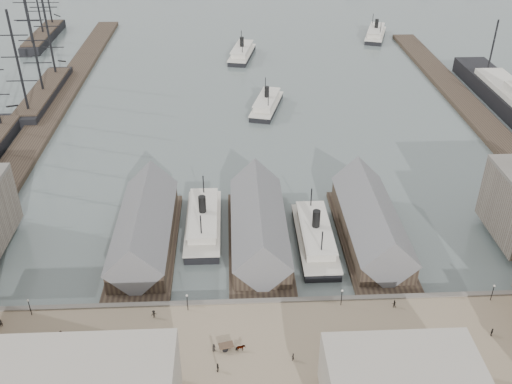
{
  "coord_description": "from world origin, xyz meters",
  "views": [
    {
      "loc": [
        -5.63,
        -90.36,
        79.3
      ],
      "look_at": [
        0.0,
        30.0,
        6.0
      ],
      "focal_mm": 40.0,
      "sensor_mm": 36.0,
      "label": 1
    }
  ],
  "objects_px": {
    "ferry_docked_west": "(203,221)",
    "horse_cart_left": "(54,336)",
    "horse_cart_right": "(406,371)",
    "horse_cart_center": "(235,347)"
  },
  "relations": [
    {
      "from": "horse_cart_right",
      "to": "horse_cart_left",
      "type": "bearing_deg",
      "value": 83.74
    },
    {
      "from": "horse_cart_center",
      "to": "horse_cart_right",
      "type": "distance_m",
      "value": 29.84
    },
    {
      "from": "ferry_docked_west",
      "to": "horse_cart_right",
      "type": "distance_m",
      "value": 59.89
    },
    {
      "from": "ferry_docked_west",
      "to": "horse_cart_left",
      "type": "xyz_separation_m",
      "value": [
        -25.98,
        -36.89,
        0.56
      ]
    },
    {
      "from": "horse_cart_center",
      "to": "horse_cart_right",
      "type": "xyz_separation_m",
      "value": [
        29.06,
        -6.76,
        0.07
      ]
    },
    {
      "from": "horse_cart_left",
      "to": "horse_cart_right",
      "type": "bearing_deg",
      "value": -85.45
    },
    {
      "from": "horse_cart_left",
      "to": "horse_cart_right",
      "type": "distance_m",
      "value": 63.03
    },
    {
      "from": "ferry_docked_west",
      "to": "horse_cart_center",
      "type": "relative_size",
      "value": 5.6
    },
    {
      "from": "ferry_docked_west",
      "to": "horse_cart_center",
      "type": "bearing_deg",
      "value": -80.27
    },
    {
      "from": "ferry_docked_west",
      "to": "horse_cart_left",
      "type": "relative_size",
      "value": 5.6
    }
  ]
}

